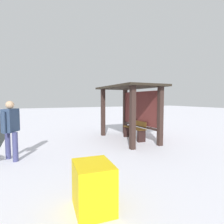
{
  "coord_description": "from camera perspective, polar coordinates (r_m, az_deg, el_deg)",
  "views": [
    {
      "loc": [
        6.51,
        -3.79,
        1.7
      ],
      "look_at": [
        -0.26,
        -0.61,
        1.16
      ],
      "focal_mm": 29.28,
      "sensor_mm": 36.0,
      "label": 1
    }
  ],
  "objects": [
    {
      "name": "bench_left_inside",
      "position": [
        7.81,
        7.02,
        -5.74
      ],
      "size": [
        1.32,
        0.38,
        0.78
      ],
      "color": "#513514",
      "rests_on": "ground"
    },
    {
      "name": "grit_bin",
      "position": [
        3.03,
        -5.86,
        -22.11
      ],
      "size": [
        0.75,
        0.62,
        0.72
      ],
      "primitive_type": "cube",
      "rotation": [
        0.0,
        0.0,
        -0.1
      ],
      "color": "yellow",
      "rests_on": "ground"
    },
    {
      "name": "bus_shelter",
      "position": [
        7.62,
        6.24,
        3.63
      ],
      "size": [
        3.14,
        1.7,
        2.22
      ],
      "color": "#34241F",
      "rests_on": "ground"
    },
    {
      "name": "person_walking",
      "position": [
        5.75,
        -29.07,
        -3.76
      ],
      "size": [
        0.6,
        0.45,
        1.65
      ],
      "color": "navy",
      "rests_on": "ground"
    },
    {
      "name": "ground_plane",
      "position": [
        7.72,
        5.01,
        -8.63
      ],
      "size": [
        60.0,
        60.0,
        0.0
      ],
      "primitive_type": "plane",
      "color": "silver"
    }
  ]
}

